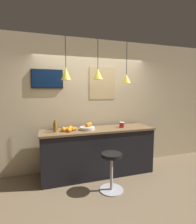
{
  "coord_description": "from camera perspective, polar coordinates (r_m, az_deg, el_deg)",
  "views": [
    {
      "loc": [
        -1.09,
        -2.82,
        1.75
      ],
      "look_at": [
        0.0,
        0.57,
        1.33
      ],
      "focal_mm": 28.0,
      "sensor_mm": 36.0,
      "label": 1
    }
  ],
  "objects": [
    {
      "name": "ground_plane",
      "position": [
        3.5,
        3.13,
        -23.37
      ],
      "size": [
        14.0,
        14.0,
        0.0
      ],
      "primitive_type": "plane",
      "color": "#756047"
    },
    {
      "name": "juice_bottle",
      "position": [
        3.44,
        -13.8,
        -4.7
      ],
      "size": [
        0.08,
        0.08,
        0.24
      ],
      "color": "olive",
      "rests_on": "service_counter"
    },
    {
      "name": "bar_stool",
      "position": [
        3.22,
        4.45,
        -17.28
      ],
      "size": [
        0.42,
        0.42,
        0.68
      ],
      "color": "#B7B7BC",
      "rests_on": "ground_plane"
    },
    {
      "name": "pendant_lamp_left",
      "position": [
        3.45,
        -10.42,
        12.22
      ],
      "size": [
        0.18,
        0.18,
        0.83
      ],
      "color": "black"
    },
    {
      "name": "wall_poster",
      "position": [
        4.02,
        1.52,
        9.4
      ],
      "size": [
        0.61,
        0.01,
        0.72
      ],
      "color": "#DBBC84"
    },
    {
      "name": "orange_pile",
      "position": [
        3.48,
        -9.76,
        -5.48
      ],
      "size": [
        0.31,
        0.29,
        0.09
      ],
      "color": "orange",
      "rests_on": "service_counter"
    },
    {
      "name": "mounted_tv",
      "position": [
        3.79,
        -16.22,
        10.34
      ],
      "size": [
        0.63,
        0.04,
        0.38
      ],
      "color": "black"
    },
    {
      "name": "fruit_bowl",
      "position": [
        3.55,
        -3.45,
        -4.92
      ],
      "size": [
        0.3,
        0.3,
        0.15
      ],
      "color": "beige",
      "rests_on": "service_counter"
    },
    {
      "name": "pendant_lamp_right",
      "position": [
        3.83,
        9.23,
        10.71
      ],
      "size": [
        0.2,
        0.2,
        0.88
      ],
      "color": "black"
    },
    {
      "name": "service_counter",
      "position": [
        3.78,
        -0.0,
        -12.73
      ],
      "size": [
        2.36,
        0.65,
        0.98
      ],
      "color": "black",
      "rests_on": "ground_plane"
    },
    {
      "name": "spread_jar",
      "position": [
        3.8,
        7.79,
        -4.14
      ],
      "size": [
        0.11,
        0.11,
        0.12
      ],
      "color": "red",
      "rests_on": "service_counter"
    },
    {
      "name": "pendant_lamp_middle",
      "position": [
        3.6,
        -0.06,
        12.33
      ],
      "size": [
        0.2,
        0.2,
        0.81
      ],
      "color": "black"
    },
    {
      "name": "back_wall",
      "position": [
        3.99,
        -1.9,
        2.36
      ],
      "size": [
        8.0,
        0.06,
        2.9
      ],
      "color": "beige",
      "rests_on": "ground_plane"
    }
  ]
}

